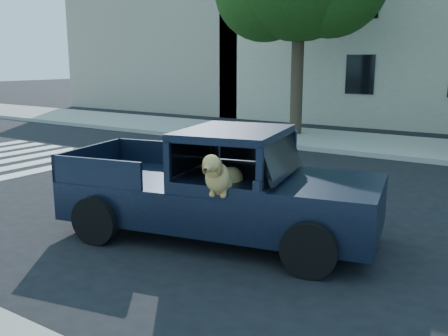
# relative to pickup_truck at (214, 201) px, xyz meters

# --- Properties ---
(ground) EXTENTS (120.00, 120.00, 0.00)m
(ground) POSITION_rel_pickup_truck_xyz_m (0.45, 0.76, -0.59)
(ground) COLOR black
(ground) RESTS_ON ground
(far_sidewalk) EXTENTS (60.00, 4.00, 0.15)m
(far_sidewalk) POSITION_rel_pickup_truck_xyz_m (0.45, 9.96, -0.52)
(far_sidewalk) COLOR gray
(far_sidewalk) RESTS_ON ground
(lane_stripes) EXTENTS (21.60, 0.14, 0.01)m
(lane_stripes) POSITION_rel_pickup_truck_xyz_m (2.45, 4.16, -0.58)
(lane_stripes) COLOR silver
(lane_stripes) RESTS_ON ground
(crosswalk) EXTENTS (5.50, 4.00, 0.01)m
(crosswalk) POSITION_rel_pickup_truck_xyz_m (-8.80, 2.26, -0.58)
(crosswalk) COLOR silver
(crosswalk) RESTS_ON ground
(building_left) EXTENTS (12.00, 6.00, 8.00)m
(building_left) POSITION_rel_pickup_truck_xyz_m (-14.55, 17.26, 3.41)
(building_left) COLOR tan
(building_left) RESTS_ON ground
(pickup_truck) EXTENTS (5.17, 2.94, 1.75)m
(pickup_truck) POSITION_rel_pickup_truck_xyz_m (0.00, 0.00, 0.00)
(pickup_truck) COLOR black
(pickup_truck) RESTS_ON ground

